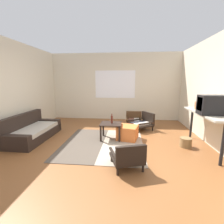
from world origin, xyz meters
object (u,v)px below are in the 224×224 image
object	(u,v)px
armchair_striped_foreground	(128,156)
clay_vase	(199,105)
ottoman_orange	(128,133)
armchair_by_window	(134,119)
armchair_corner	(143,122)
coffee_table	(111,127)
crt_television	(212,105)
wicker_basket	(186,142)
couch	(32,131)
glass_bottle	(112,119)
console_shelf	(206,117)

from	to	relation	value
armchair_striped_foreground	clay_vase	world-z (taller)	clay_vase
armchair_striped_foreground	ottoman_orange	bearing A→B (deg)	90.21
armchair_by_window	armchair_striped_foreground	world-z (taller)	armchair_striped_foreground
armchair_striped_foreground	armchair_corner	bearing A→B (deg)	78.74
coffee_table	armchair_corner	xyz separation A→B (m)	(0.97, 1.00, -0.11)
ottoman_orange	clay_vase	distance (m)	1.95
crt_television	coffee_table	bearing A→B (deg)	163.13
ottoman_orange	wicker_basket	size ratio (longest dim) A/B	1.87
couch	ottoman_orange	bearing A→B (deg)	4.77
couch	clay_vase	xyz separation A→B (m)	(4.43, 0.17, 0.79)
clay_vase	armchair_striped_foreground	bearing A→B (deg)	-140.24
couch	armchair_striped_foreground	size ratio (longest dim) A/B	2.49
armchair_striped_foreground	crt_television	size ratio (longest dim) A/B	1.34
ottoman_orange	clay_vase	size ratio (longest dim) A/B	1.61
ottoman_orange	crt_television	world-z (taller)	crt_television
armchair_corner	clay_vase	world-z (taller)	clay_vase
couch	clay_vase	size ratio (longest dim) A/B	5.43
couch	coffee_table	bearing A→B (deg)	5.24
crt_television	glass_bottle	xyz separation A→B (m)	(-2.21, 0.70, -0.53)
crt_television	armchair_by_window	bearing A→B (deg)	126.13
crt_television	console_shelf	bearing A→B (deg)	89.18
coffee_table	console_shelf	bearing A→B (deg)	-11.55
console_shelf	clay_vase	world-z (taller)	clay_vase
armchair_by_window	glass_bottle	distance (m)	1.60
coffee_table	console_shelf	distance (m)	2.33
armchair_corner	glass_bottle	xyz separation A→B (m)	(-0.94, -0.98, 0.31)
armchair_striped_foreground	ottoman_orange	world-z (taller)	armchair_striped_foreground
coffee_table	glass_bottle	distance (m)	0.21
console_shelf	glass_bottle	world-z (taller)	console_shelf
coffee_table	armchair_corner	bearing A→B (deg)	46.00
armchair_striped_foreground	crt_television	distance (m)	2.13
armchair_corner	crt_television	distance (m)	2.27
coffee_table	ottoman_orange	bearing A→B (deg)	2.52
coffee_table	wicker_basket	size ratio (longest dim) A/B	2.07
couch	ottoman_orange	xyz separation A→B (m)	(2.66, 0.22, -0.02)
armchair_corner	glass_bottle	size ratio (longest dim) A/B	3.25
armchair_by_window	ottoman_orange	bearing A→B (deg)	-98.84
armchair_by_window	armchair_striped_foreground	distance (m)	2.96
armchair_corner	couch	bearing A→B (deg)	-159.17
console_shelf	clay_vase	bearing A→B (deg)	90.00
coffee_table	clay_vase	distance (m)	2.33
armchair_by_window	wicker_basket	distance (m)	2.17
couch	console_shelf	world-z (taller)	console_shelf
couch	armchair_by_window	xyz separation A→B (m)	(2.88, 1.65, 0.02)
clay_vase	glass_bottle	size ratio (longest dim) A/B	1.23
clay_vase	coffee_table	bearing A→B (deg)	179.26
armchair_corner	ottoman_orange	size ratio (longest dim) A/B	1.65
console_shelf	crt_television	xyz separation A→B (m)	(-0.00, -0.22, 0.30)
couch	armchair_striped_foreground	distance (m)	2.96
coffee_table	clay_vase	bearing A→B (deg)	-0.74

